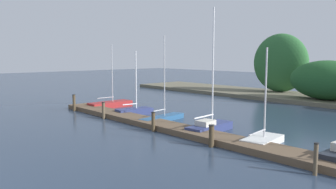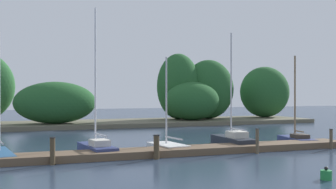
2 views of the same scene
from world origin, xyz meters
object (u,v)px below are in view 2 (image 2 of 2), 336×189
mooring_piling_2 (53,151)px  mooring_piling_5 (331,139)px  sailboat_2 (0,153)px  mooring_piling_4 (257,141)px  channel_buoy_0 (326,175)px  sailboat_4 (167,146)px  sailboat_5 (232,140)px  sailboat_6 (296,138)px  mooring_piling_3 (156,147)px  sailboat_3 (96,147)px

mooring_piling_2 → mooring_piling_5: size_ratio=1.07×
sailboat_2 → mooring_piling_4: size_ratio=4.66×
sailboat_2 → channel_buoy_0: (11.38, -9.55, -0.07)m
sailboat_4 → mooring_piling_5: 9.35m
sailboat_5 → sailboat_6: (4.65, 0.07, -0.07)m
mooring_piling_2 → mooring_piling_3: (4.84, -0.06, -0.03)m
sailboat_5 → channel_buoy_0: 9.75m
sailboat_6 → mooring_piling_2: (-15.31, -2.98, 0.31)m
sailboat_2 → sailboat_5: sailboat_5 is taller
sailboat_5 → mooring_piling_5: bearing=-121.0°
mooring_piling_5 → sailboat_3: bearing=167.7°
mooring_piling_3 → sailboat_3: bearing=131.7°
sailboat_5 → sailboat_2: bearing=93.0°
sailboat_5 → mooring_piling_4: sailboat_5 is taller
sailboat_5 → channel_buoy_0: sailboat_5 is taller
mooring_piling_4 → mooring_piling_5: 4.88m
sailboat_6 → mooring_piling_3: (-10.47, -3.04, 0.28)m
sailboat_5 → mooring_piling_3: bearing=119.6°
mooring_piling_3 → mooring_piling_4: size_ratio=0.88×
sailboat_4 → sailboat_5: (4.34, 0.42, 0.12)m
sailboat_6 → channel_buoy_0: (-6.17, -9.70, -0.13)m
mooring_piling_3 → mooring_piling_2: bearing=179.3°
channel_buoy_0 → sailboat_2: bearing=140.0°
sailboat_3 → mooring_piling_2: bearing=130.8°
mooring_piling_3 → mooring_piling_5: (10.44, -0.11, -0.01)m
mooring_piling_2 → mooring_piling_4: bearing=-1.1°
sailboat_2 → sailboat_6: sailboat_2 is taller
sailboat_5 → mooring_piling_4: size_ratio=5.14×
sailboat_3 → sailboat_6: (12.87, 0.34, -0.06)m
mooring_piling_3 → sailboat_2: bearing=157.9°
sailboat_4 → mooring_piling_3: (-1.48, -2.55, 0.33)m
sailboat_6 → mooring_piling_3: bearing=117.9°
sailboat_3 → mooring_piling_3: sailboat_3 is taller
sailboat_3 → sailboat_4: bearing=-98.6°
sailboat_4 → mooring_piling_3: 2.97m
sailboat_2 → mooring_piling_4: sailboat_2 is taller
sailboat_5 → mooring_piling_2: sailboat_5 is taller
sailboat_5 → mooring_piling_5: size_ratio=5.90×
sailboat_4 → mooring_piling_3: sailboat_4 is taller
sailboat_3 → mooring_piling_4: 8.45m
mooring_piling_5 → sailboat_4: bearing=163.5°
sailboat_2 → mooring_piling_5: sailboat_2 is taller
sailboat_5 → sailboat_6: 4.65m
sailboat_2 → channel_buoy_0: 14.85m
mooring_piling_2 → channel_buoy_0: bearing=-36.4°
mooring_piling_5 → channel_buoy_0: bearing=-133.1°
sailboat_4 → mooring_piling_2: 6.80m
mooring_piling_2 → sailboat_4: bearing=21.5°
sailboat_2 → mooring_piling_4: (12.64, -3.01, 0.42)m
mooring_piling_3 → mooring_piling_5: size_ratio=1.02×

